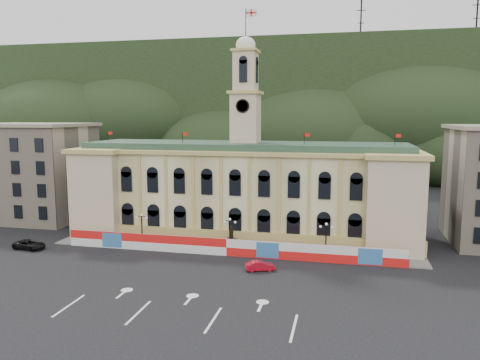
% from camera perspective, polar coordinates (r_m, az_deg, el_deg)
% --- Properties ---
extents(ground, '(260.00, 260.00, 0.00)m').
position_cam_1_polar(ground, '(54.85, -5.64, -13.68)').
color(ground, black).
rests_on(ground, ground).
extents(lane_markings, '(26.00, 10.00, 0.02)m').
position_cam_1_polar(lane_markings, '(50.49, -7.49, -15.67)').
color(lane_markings, white).
rests_on(lane_markings, ground).
extents(hill_ridge, '(230.00, 80.00, 64.00)m').
position_cam_1_polar(hill_ridge, '(171.11, 7.33, 7.64)').
color(hill_ridge, black).
rests_on(hill_ridge, ground).
extents(city_hall, '(56.20, 17.60, 37.10)m').
position_cam_1_polar(city_hall, '(78.67, 0.61, -1.08)').
color(city_hall, beige).
rests_on(city_hall, ground).
extents(side_building_left, '(21.00, 17.00, 18.60)m').
position_cam_1_polar(side_building_left, '(99.57, -23.93, 1.00)').
color(side_building_left, '#B8A88E').
rests_on(side_building_left, ground).
extents(hoarding_fence, '(50.00, 0.44, 2.50)m').
position_cam_1_polar(hoarding_fence, '(68.13, -1.59, -8.19)').
color(hoarding_fence, red).
rests_on(hoarding_fence, ground).
extents(pavement, '(56.00, 5.50, 0.16)m').
position_cam_1_polar(pavement, '(70.97, -1.09, -8.51)').
color(pavement, slate).
rests_on(pavement, ground).
extents(statue, '(1.40, 1.40, 3.72)m').
position_cam_1_polar(statue, '(70.89, -1.04, -7.60)').
color(statue, '#595651').
rests_on(statue, ground).
extents(lamp_left, '(1.96, 0.44, 5.15)m').
position_cam_1_polar(lamp_left, '(74.01, -11.87, -5.59)').
color(lamp_left, black).
rests_on(lamp_left, ground).
extents(lamp_center, '(1.96, 0.44, 5.15)m').
position_cam_1_polar(lamp_center, '(69.47, -1.24, -6.31)').
color(lamp_center, black).
rests_on(lamp_center, ground).
extents(lamp_right, '(1.96, 0.44, 5.15)m').
position_cam_1_polar(lamp_right, '(67.58, 10.44, -6.85)').
color(lamp_right, black).
rests_on(lamp_right, ground).
extents(red_sedan, '(4.00, 4.82, 1.29)m').
position_cam_1_polar(red_sedan, '(62.07, 2.49, -10.41)').
color(red_sedan, '#A50B19').
rests_on(red_sedan, ground).
extents(black_suv, '(3.33, 5.49, 1.40)m').
position_cam_1_polar(black_suv, '(78.24, -24.29, -7.19)').
color(black_suv, black).
rests_on(black_suv, ground).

